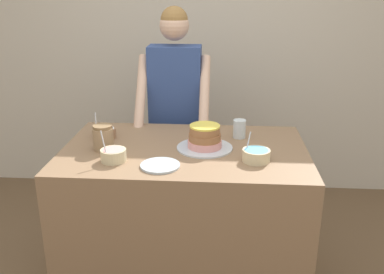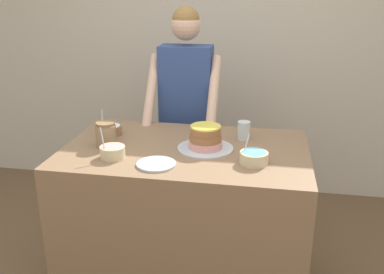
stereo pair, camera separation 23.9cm
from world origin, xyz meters
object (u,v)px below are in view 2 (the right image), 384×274
(frosting_bowl_pink, at_px, (112,151))
(frosting_bowl_white, at_px, (111,130))
(cake, at_px, (205,139))
(drinking_glass, at_px, (244,131))
(stoneware_jar, at_px, (106,135))
(ceramic_plate, at_px, (156,164))
(frosting_bowl_blue, at_px, (254,157))
(person_baker, at_px, (186,101))

(frosting_bowl_pink, height_order, frosting_bowl_white, frosting_bowl_pink)
(cake, distance_m, drinking_glass, 0.29)
(frosting_bowl_white, distance_m, stoneware_jar, 0.21)
(frosting_bowl_white, bearing_deg, ceramic_plate, -46.03)
(cake, height_order, frosting_bowl_blue, frosting_bowl_blue)
(cake, bearing_deg, drinking_glass, 44.87)
(frosting_bowl_pink, relative_size, stoneware_jar, 1.21)
(cake, xyz_separation_m, drinking_glass, (0.20, 0.20, -0.00))
(person_baker, bearing_deg, ceramic_plate, -88.53)
(person_baker, xyz_separation_m, frosting_bowl_white, (-0.38, -0.53, -0.07))
(frosting_bowl_white, bearing_deg, drinking_glass, 4.20)
(frosting_bowl_blue, relative_size, drinking_glass, 1.32)
(frosting_bowl_blue, xyz_separation_m, frosting_bowl_white, (-0.90, 0.31, -0.00))
(person_baker, height_order, ceramic_plate, person_baker)
(ceramic_plate, bearing_deg, stoneware_jar, 148.11)
(frosting_bowl_pink, bearing_deg, frosting_bowl_blue, 4.08)
(person_baker, relative_size, cake, 5.26)
(frosting_bowl_white, relative_size, stoneware_jar, 1.09)
(frosting_bowl_pink, xyz_separation_m, ceramic_plate, (0.26, -0.06, -0.03))
(frosting_bowl_blue, xyz_separation_m, drinking_glass, (-0.08, 0.37, 0.02))
(person_baker, relative_size, drinking_glass, 15.06)
(frosting_bowl_white, height_order, ceramic_plate, frosting_bowl_white)
(cake, bearing_deg, frosting_bowl_white, 167.12)
(person_baker, height_order, drinking_glass, person_baker)
(stoneware_jar, bearing_deg, frosting_bowl_white, 103.46)
(person_baker, height_order, frosting_bowl_pink, person_baker)
(frosting_bowl_blue, bearing_deg, frosting_bowl_white, 161.17)
(cake, xyz_separation_m, stoneware_jar, (-0.58, -0.05, 0.01))
(drinking_glass, distance_m, stoneware_jar, 0.82)
(frosting_bowl_pink, xyz_separation_m, drinking_glass, (0.68, 0.42, 0.02))
(cake, relative_size, ceramic_plate, 1.55)
(cake, relative_size, frosting_bowl_white, 2.04)
(frosting_bowl_blue, relative_size, frosting_bowl_pink, 0.85)
(ceramic_plate, bearing_deg, frosting_bowl_pink, 167.70)
(person_baker, distance_m, frosting_bowl_pink, 0.92)
(frosting_bowl_white, bearing_deg, person_baker, 54.15)
(cake, relative_size, frosting_bowl_blue, 2.16)
(drinking_glass, height_order, stoneware_jar, stoneware_jar)
(person_baker, xyz_separation_m, stoneware_jar, (-0.33, -0.72, -0.03))
(ceramic_plate, bearing_deg, cake, 51.66)
(cake, height_order, frosting_bowl_white, frosting_bowl_white)
(drinking_glass, relative_size, ceramic_plate, 0.54)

